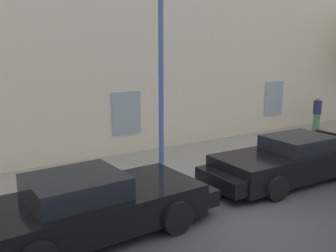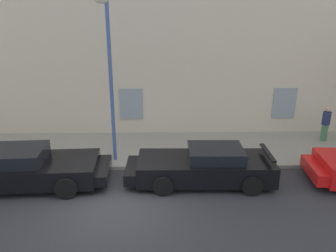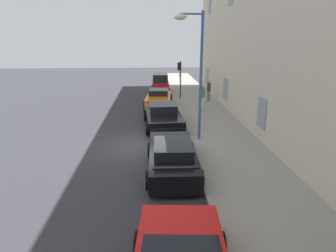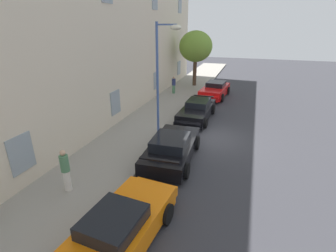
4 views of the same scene
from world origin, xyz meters
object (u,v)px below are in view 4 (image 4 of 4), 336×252
(street_lamp, at_px, (164,61))
(tree_near_kerb, at_px, (196,47))
(sportscar_yellow_flank, at_px, (173,147))
(sportscar_tail_end, at_px, (214,91))
(sportscar_white_middle, at_px, (196,112))
(sportscar_red_lead, at_px, (124,224))
(pedestrian_bystander, at_px, (174,85))
(pedestrian_strolling, at_px, (66,170))

(street_lamp, bearing_deg, tree_near_kerb, 5.17)
(sportscar_yellow_flank, bearing_deg, sportscar_tail_end, -0.84)
(sportscar_white_middle, bearing_deg, sportscar_red_lead, -178.75)
(sportscar_tail_end, relative_size, street_lamp, 0.82)
(sportscar_white_middle, height_order, sportscar_tail_end, sportscar_tail_end)
(sportscar_yellow_flank, height_order, tree_near_kerb, tree_near_kerb)
(sportscar_red_lead, xyz_separation_m, sportscar_tail_end, (17.59, -0.03, 0.02))
(tree_near_kerb, bearing_deg, sportscar_yellow_flank, -170.87)
(sportscar_red_lead, height_order, sportscar_yellow_flank, sportscar_yellow_flank)
(pedestrian_bystander, bearing_deg, sportscar_white_middle, -149.77)
(sportscar_red_lead, height_order, sportscar_tail_end, sportscar_tail_end)
(sportscar_tail_end, bearing_deg, sportscar_white_middle, 177.47)
(sportscar_red_lead, bearing_deg, pedestrian_bystander, 12.33)
(sportscar_white_middle, relative_size, pedestrian_strolling, 2.92)
(pedestrian_bystander, bearing_deg, sportscar_yellow_flank, -162.92)
(street_lamp, bearing_deg, sportscar_red_lead, -169.53)
(tree_near_kerb, distance_m, pedestrian_strolling, 20.10)
(tree_near_kerb, xyz_separation_m, pedestrian_bystander, (-3.95, 1.10, -3.18))
(street_lamp, bearing_deg, sportscar_yellow_flank, -152.42)
(pedestrian_strolling, height_order, pedestrian_bystander, pedestrian_strolling)
(sportscar_tail_end, distance_m, pedestrian_strolling, 16.50)
(sportscar_white_middle, bearing_deg, pedestrian_bystander, 30.23)
(sportscar_red_lead, bearing_deg, sportscar_white_middle, 1.25)
(sportscar_yellow_flank, relative_size, tree_near_kerb, 0.93)
(sportscar_yellow_flank, bearing_deg, pedestrian_strolling, 142.83)
(sportscar_yellow_flank, relative_size, street_lamp, 0.83)
(street_lamp, xyz_separation_m, pedestrian_bystander, (9.28, 2.30, -3.46))
(sportscar_yellow_flank, height_order, sportscar_white_middle, sportscar_yellow_flank)
(sportscar_red_lead, xyz_separation_m, street_lamp, (8.04, 1.49, 3.81))
(sportscar_yellow_flank, height_order, pedestrian_strolling, pedestrian_strolling)
(sportscar_red_lead, xyz_separation_m, pedestrian_bystander, (17.32, 3.79, 0.35))
(pedestrian_strolling, relative_size, pedestrian_bystander, 1.10)
(pedestrian_strolling, bearing_deg, sportscar_red_lead, -113.81)
(sportscar_tail_end, xyz_separation_m, tree_near_kerb, (3.69, 2.72, 3.51))
(street_lamp, distance_m, pedestrian_bystander, 10.17)
(sportscar_white_middle, distance_m, pedestrian_strolling, 10.28)
(sportscar_white_middle, distance_m, street_lamp, 5.14)
(sportscar_yellow_flank, bearing_deg, pedestrian_bystander, 17.08)
(sportscar_yellow_flank, xyz_separation_m, tree_near_kerb, (15.80, 2.54, 3.51))
(sportscar_tail_end, height_order, pedestrian_bystander, pedestrian_bystander)
(street_lamp, bearing_deg, pedestrian_bystander, 13.91)
(street_lamp, bearing_deg, sportscar_tail_end, -9.05)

